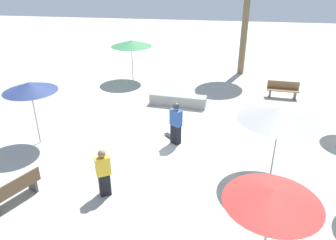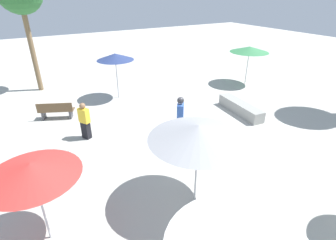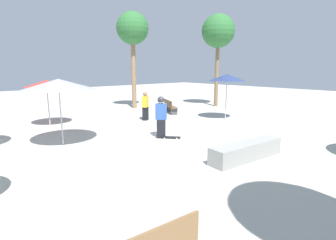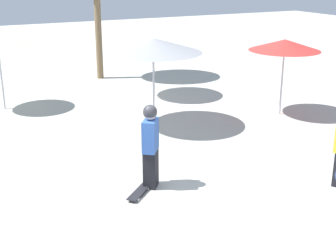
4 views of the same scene
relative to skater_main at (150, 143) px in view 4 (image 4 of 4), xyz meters
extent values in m
plane|color=#B2AFA8|center=(-0.39, -0.42, -0.92)|extent=(60.00, 60.00, 0.00)
cube|color=black|center=(0.00, 0.00, -0.54)|extent=(0.41, 0.43, 0.78)
cube|color=#2D519E|center=(0.00, 0.00, 0.17)|extent=(0.48, 0.52, 0.64)
sphere|color=beige|center=(0.00, 0.00, 0.62)|extent=(0.25, 0.25, 0.25)
sphere|color=#2D2D33|center=(0.00, 0.00, 0.65)|extent=(0.28, 0.28, 0.28)
cube|color=black|center=(-0.35, -0.23, -0.86)|extent=(0.72, 0.69, 0.02)
cylinder|color=silver|center=(-0.48, -0.46, -0.90)|extent=(0.06, 0.06, 0.05)
cylinder|color=silver|center=(-0.59, -0.33, -0.90)|extent=(0.06, 0.06, 0.05)
cylinder|color=silver|center=(-0.11, -0.12, -0.90)|extent=(0.06, 0.06, 0.05)
cylinder|color=silver|center=(-0.22, 0.00, -0.90)|extent=(0.06, 0.06, 0.05)
cylinder|color=#B7B7BC|center=(5.50, 2.70, 0.14)|extent=(0.05, 0.05, 2.13)
cone|color=red|center=(5.50, 2.70, 1.16)|extent=(2.07, 2.07, 0.32)
cylinder|color=#B7B7BC|center=(3.00, 6.28, 0.20)|extent=(0.05, 0.05, 2.25)
cone|color=white|center=(3.00, 6.28, 1.28)|extent=(2.27, 2.27, 0.32)
cylinder|color=#B7B7BC|center=(1.65, 3.41, 0.23)|extent=(0.05, 0.05, 2.31)
cone|color=#99999E|center=(1.65, 3.41, 1.33)|extent=(2.63, 2.63, 0.39)
cylinder|color=#B7B7BC|center=(-1.82, 6.99, 0.18)|extent=(0.05, 0.05, 2.22)
cylinder|color=brown|center=(2.23, 9.69, 1.52)|extent=(0.25, 0.25, 4.88)
camera|label=1|loc=(11.12, 1.37, 5.48)|focal=35.00mm
camera|label=2|loc=(5.23, 8.05, 4.59)|focal=28.00mm
camera|label=3|loc=(-8.09, 6.65, 1.90)|focal=28.00mm
camera|label=4|loc=(-3.53, -7.81, 3.30)|focal=50.00mm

